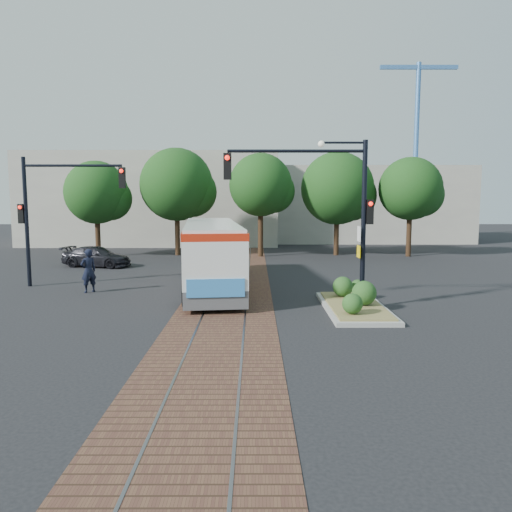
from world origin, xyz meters
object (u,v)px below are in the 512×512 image
Objects in this scene: traffic_island at (355,300)px; officer at (88,271)px; city_bus at (211,251)px; signal_pole_main at (330,197)px; parked_car at (97,257)px; signal_pole_left at (50,204)px.

officer reaches higher than traffic_island.
officer is (-5.28, -1.26, -0.71)m from city_bus.
signal_pole_main is (-0.96, 0.09, 3.83)m from traffic_island.
traffic_island is 2.71× the size of officer.
city_bus is 10.33m from parked_car.
parked_car is (-13.27, 11.60, 0.28)m from traffic_island.
traffic_island is 3.95m from signal_pole_main.
signal_pole_left is (-13.19, 4.89, 3.54)m from traffic_island.
parked_car is at bearing 130.71° from city_bus.
officer is (2.17, -1.54, -2.91)m from signal_pole_left.
city_bus is at bearing -2.19° from signal_pole_left.
parked_car is (-12.31, 11.51, -3.55)m from signal_pole_main.
traffic_island is 1.24× the size of parked_car.
parked_car is at bearing 136.93° from signal_pole_main.
signal_pole_main reaches higher than traffic_island.
signal_pole_main is at bearing -21.45° from signal_pole_left.
parked_car is at bearing -117.94° from officer.
signal_pole_left reaches higher than traffic_island.
parked_car is (-2.25, 8.25, -0.35)m from officer.
traffic_island is 0.87× the size of signal_pole_main.
parked_car is at bearing 90.69° from signal_pole_left.
city_bus is 7.78m from signal_pole_left.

